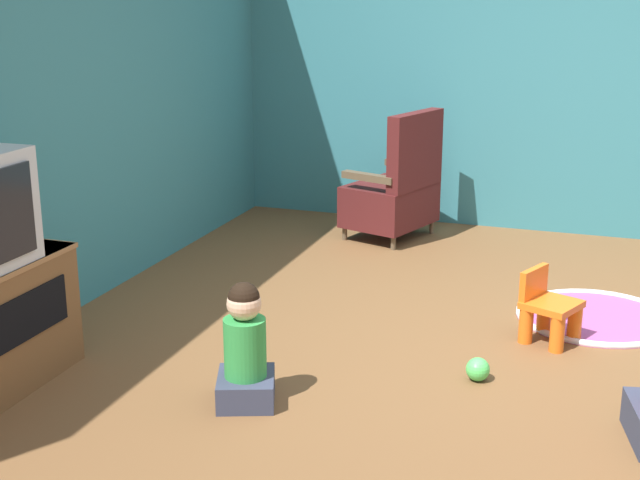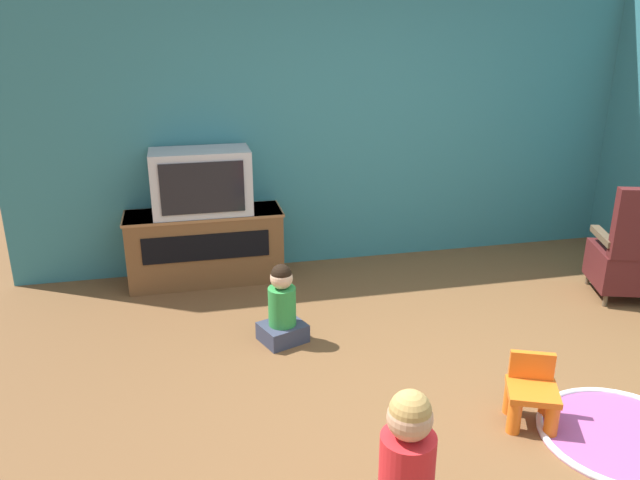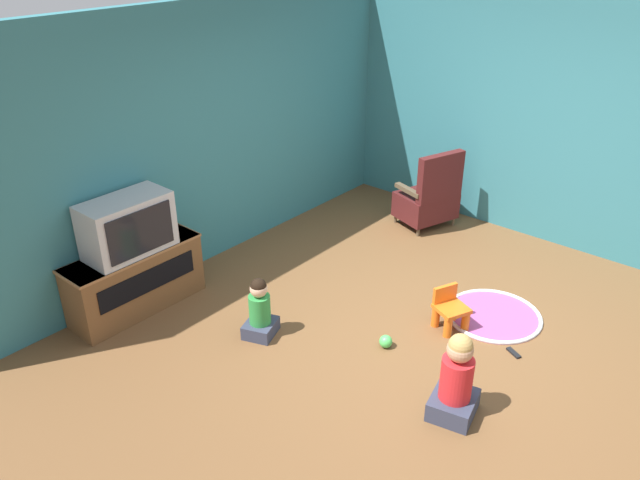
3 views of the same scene
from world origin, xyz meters
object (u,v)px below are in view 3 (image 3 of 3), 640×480
yellow_kid_chair (450,311)px  toy_ball (386,341)px  child_watching_left (260,311)px  tv_cabinet (135,279)px  black_armchair (429,198)px  child_watching_center (456,381)px  remote_control (514,353)px  television (128,226)px

yellow_kid_chair → toy_ball: bearing=179.6°
child_watching_left → toy_ball: bearing=-80.2°
tv_cabinet → black_armchair: bearing=-19.0°
child_watching_center → black_armchair: bearing=22.4°
toy_ball → remote_control: size_ratio=0.75×
black_armchair → toy_ball: bearing=41.6°
child_watching_center → remote_control: (0.97, -0.04, -0.30)m
television → remote_control: (1.66, -3.03, -0.86)m
black_armchair → child_watching_left: (-2.86, -0.05, -0.11)m
television → child_watching_center: 3.12m
black_armchair → remote_control: bearing=66.7°
yellow_kid_chair → toy_ball: yellow_kid_chair is taller
child_watching_left → remote_control: size_ratio=3.74×
toy_ball → yellow_kid_chair: bearing=-23.2°
tv_cabinet → toy_ball: 2.40m
yellow_kid_chair → child_watching_center: bearing=-125.6°
remote_control → tv_cabinet: bearing=55.1°
child_watching_center → toy_ball: child_watching_center is taller
child_watching_left → toy_ball: (0.57, -0.96, -0.19)m
black_armchair → yellow_kid_chair: 2.11m
television → yellow_kid_chair: television is taller
child_watching_center → remote_control: child_watching_center is taller
remote_control → child_watching_center: bearing=114.1°
child_watching_left → child_watching_center: bearing=-103.7°
tv_cabinet → child_watching_center: 3.08m
television → remote_control: television is taller
black_armchair → remote_control: size_ratio=6.20×
yellow_kid_chair → child_watching_center: (-0.96, -0.59, 0.14)m
yellow_kid_chair → child_watching_left: child_watching_left is taller
television → remote_control: bearing=-61.3°
toy_ball → television: bearing=115.6°
child_watching_center → child_watching_left: bearing=84.4°
black_armchair → child_watching_center: (-2.63, -1.86, -0.05)m
television → child_watching_left: bearing=-69.0°
toy_ball → remote_control: 1.10m
tv_cabinet → child_watching_center: child_watching_center is taller
television → child_watching_center: (0.68, -2.99, -0.56)m
yellow_kid_chair → toy_ball: size_ratio=3.37×
tv_cabinet → remote_control: 3.48m
tv_cabinet → yellow_kid_chair: bearing=-55.8°
tv_cabinet → black_armchair: 3.51m
yellow_kid_chair → tv_cabinet: bearing=147.0°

